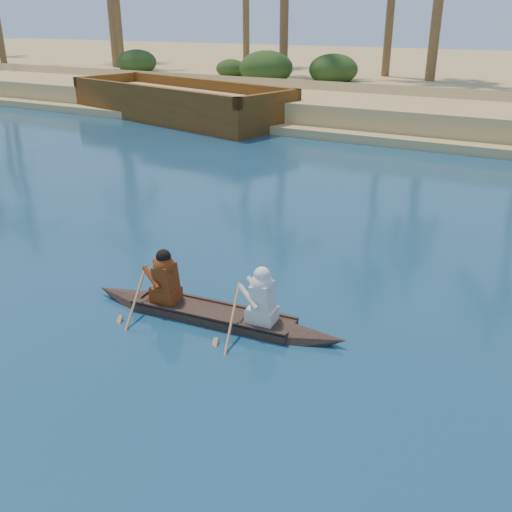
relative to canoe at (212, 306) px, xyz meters
The scene contains 4 objects.
sandy_embankment 41.17m from the canoe, 101.20° to the left, with size 150.00×51.00×1.50m.
shrub_cluster 26.27m from the canoe, 107.74° to the left, with size 100.00×6.00×2.40m, color #1F3F17, non-canonical shape.
canoe is the anchor object (origin of this frame).
barge_mid 21.64m from the canoe, 127.79° to the left, with size 13.47×7.16×2.14m.
Camera 1 is at (12.99, -0.88, 4.96)m, focal length 40.00 mm.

